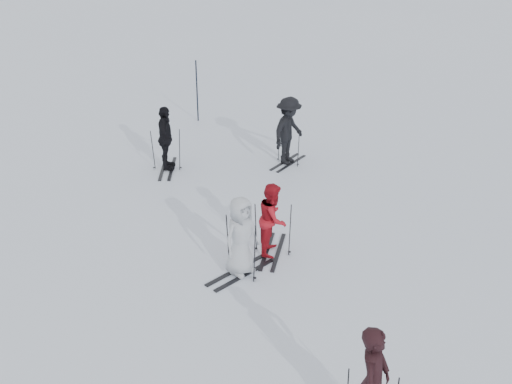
# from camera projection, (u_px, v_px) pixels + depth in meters

# --- Properties ---
(ground) EXTENTS (120.00, 120.00, 0.00)m
(ground) POSITION_uv_depth(u_px,v_px,m) (243.00, 251.00, 14.31)
(ground) COLOR silver
(ground) RESTS_ON ground
(skier_near_dark) EXTENTS (0.53, 0.73, 1.87)m
(skier_near_dark) POSITION_uv_depth(u_px,v_px,m) (373.00, 384.00, 9.22)
(skier_near_dark) COLOR black
(skier_near_dark) RESTS_ON ground
(skier_red) EXTENTS (0.71, 0.86, 1.64)m
(skier_red) POSITION_uv_depth(u_px,v_px,m) (273.00, 220.00, 13.90)
(skier_red) COLOR #A8131D
(skier_red) RESTS_ON ground
(skier_grey) EXTENTS (0.88, 1.00, 1.72)m
(skier_grey) POSITION_uv_depth(u_px,v_px,m) (241.00, 237.00, 13.14)
(skier_grey) COLOR #AEB2B8
(skier_grey) RESTS_ON ground
(skier_uphill_left) EXTENTS (0.76, 1.16, 1.83)m
(skier_uphill_left) POSITION_uv_depth(u_px,v_px,m) (166.00, 139.00, 17.94)
(skier_uphill_left) COLOR black
(skier_uphill_left) RESTS_ON ground
(skier_uphill_far) EXTENTS (1.08, 1.43, 1.97)m
(skier_uphill_far) POSITION_uv_depth(u_px,v_px,m) (289.00, 131.00, 18.31)
(skier_uphill_far) COLOR black
(skier_uphill_far) RESTS_ON ground
(skis_red) EXTENTS (1.78, 1.08, 1.24)m
(skis_red) POSITION_uv_depth(u_px,v_px,m) (273.00, 228.00, 13.99)
(skis_red) COLOR black
(skis_red) RESTS_ON ground
(skis_grey) EXTENTS (2.03, 1.67, 1.31)m
(skis_grey) POSITION_uv_depth(u_px,v_px,m) (241.00, 246.00, 13.24)
(skis_grey) COLOR black
(skis_grey) RESTS_ON ground
(skis_uphill_left) EXTENTS (1.88, 1.37, 1.23)m
(skis_uphill_left) POSITION_uv_depth(u_px,v_px,m) (166.00, 149.00, 18.08)
(skis_uphill_left) COLOR black
(skis_uphill_left) RESTS_ON ground
(skis_uphill_far) EXTENTS (1.72, 1.24, 1.13)m
(skis_uphill_far) POSITION_uv_depth(u_px,v_px,m) (288.00, 145.00, 18.49)
(skis_uphill_far) COLOR black
(skis_uphill_far) RESTS_ON ground
(piste_marker) EXTENTS (0.06, 0.06, 2.10)m
(piste_marker) POSITION_uv_depth(u_px,v_px,m) (197.00, 91.00, 21.58)
(piste_marker) COLOR black
(piste_marker) RESTS_ON ground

